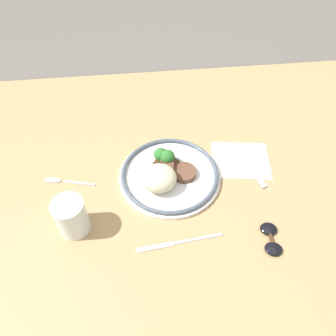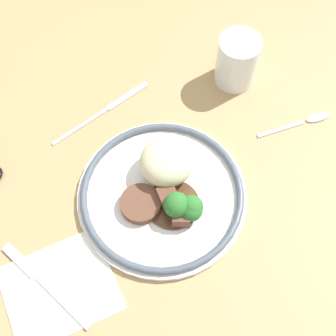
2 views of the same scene
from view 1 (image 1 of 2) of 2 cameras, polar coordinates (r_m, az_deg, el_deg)
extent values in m
plane|color=#5B5651|center=(0.93, 3.42, -4.85)|extent=(8.00, 8.00, 0.00)
cube|color=tan|center=(0.92, 3.46, -4.29)|extent=(1.40, 1.16, 0.03)
cube|color=white|center=(1.00, 12.51, 1.36)|extent=(0.19, 0.17, 0.00)
cylinder|color=white|center=(0.93, 0.30, -1.41)|extent=(0.29, 0.29, 0.01)
torus|color=#4C5666|center=(0.92, 0.30, -0.95)|extent=(0.27, 0.27, 0.01)
ellipsoid|color=beige|center=(0.88, -1.61, -1.78)|extent=(0.10, 0.09, 0.06)
cylinder|color=brown|center=(0.92, 2.83, -0.79)|extent=(0.07, 0.07, 0.02)
cylinder|color=#51331E|center=(0.94, -0.18, 0.02)|extent=(0.09, 0.09, 0.00)
cube|color=brown|center=(0.94, -0.41, 1.04)|extent=(0.04, 0.04, 0.03)
cube|color=brown|center=(0.95, -0.14, 1.88)|extent=(0.04, 0.04, 0.03)
cube|color=brown|center=(0.92, 0.06, 0.00)|extent=(0.04, 0.04, 0.03)
cylinder|color=#5B8E47|center=(0.95, -1.33, 1.48)|extent=(0.01, 0.01, 0.01)
sphere|color=#2D702D|center=(0.94, -1.36, 2.36)|extent=(0.04, 0.04, 0.04)
cylinder|color=#5B8E47|center=(0.96, -1.17, 1.58)|extent=(0.01, 0.01, 0.01)
sphere|color=#2D702D|center=(0.94, -1.18, 2.40)|extent=(0.04, 0.04, 0.04)
cylinder|color=#5B8E47|center=(0.94, -0.09, 0.97)|extent=(0.01, 0.01, 0.02)
sphere|color=#2D702D|center=(0.93, -0.10, 1.96)|extent=(0.04, 0.04, 0.04)
cylinder|color=yellow|center=(0.85, -16.21, -8.76)|extent=(0.07, 0.07, 0.07)
cylinder|color=white|center=(0.83, -16.48, -8.10)|extent=(0.08, 0.08, 0.10)
cube|color=#ADADB2|center=(1.01, 12.62, 2.35)|extent=(0.04, 0.12, 0.00)
cube|color=#ADADB2|center=(0.96, 15.45, -1.70)|extent=(0.03, 0.07, 0.00)
cube|color=#ADADB2|center=(0.83, 5.12, -12.19)|extent=(0.13, 0.02, 0.00)
cube|color=#ADADB2|center=(0.82, -2.28, -13.60)|extent=(0.09, 0.02, 0.00)
cube|color=#ADADB2|center=(0.95, -15.19, -2.54)|extent=(0.09, 0.03, 0.00)
ellipsoid|color=#ADADB2|center=(0.98, -19.41, -1.98)|extent=(0.05, 0.03, 0.01)
ellipsoid|color=black|center=(0.87, 17.09, -10.09)|extent=(0.05, 0.04, 0.01)
ellipsoid|color=black|center=(0.85, 17.88, -13.27)|extent=(0.05, 0.04, 0.01)
cube|color=#472D19|center=(0.86, 17.51, -11.59)|extent=(0.01, 0.03, 0.00)
camera|label=2|loc=(0.88, 14.05, 49.09)|focal=50.00mm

